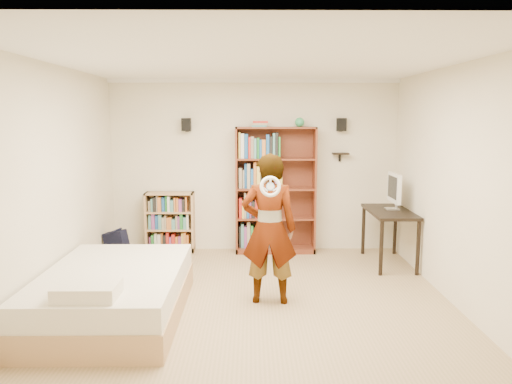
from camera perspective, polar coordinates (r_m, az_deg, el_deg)
ground at (r=5.77m, az=0.00°, el=-12.95°), size 4.50×5.00×0.01m
room_shell at (r=5.38m, az=0.00°, el=4.79°), size 4.52×5.02×2.71m
crown_molding at (r=5.40m, az=0.00°, el=14.46°), size 4.50×5.00×0.06m
speaker_left at (r=7.83m, az=-7.97°, el=7.64°), size 0.14×0.12×0.20m
speaker_right at (r=7.89m, az=9.74°, el=7.60°), size 0.14×0.12×0.20m
wall_shelf at (r=7.92m, az=9.65°, el=4.35°), size 0.25×0.16×0.02m
tall_bookshelf at (r=7.78m, az=2.25°, el=0.18°), size 1.24×0.36×1.97m
low_bookshelf at (r=8.00m, az=-9.78°, el=-3.41°), size 0.76×0.28×0.95m
computer_desk at (r=7.49m, az=14.93°, el=-5.01°), size 0.58×1.16×0.79m
imac at (r=7.46m, az=15.35°, el=0.06°), size 0.19×0.54×0.53m
daybed at (r=5.60m, az=-15.95°, el=-10.44°), size 1.43×2.19×0.65m
person at (r=5.67m, az=1.50°, el=-4.24°), size 0.65×0.44×1.72m
wii_wheel at (r=5.26m, az=1.65°, el=0.62°), size 0.23×0.09×0.23m
navy_bag at (r=7.67m, az=-15.55°, el=-5.94°), size 0.40×0.32×0.47m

